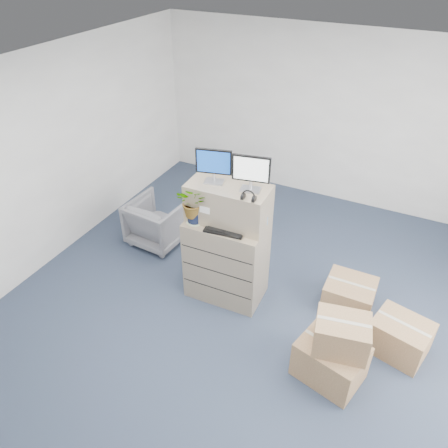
{
  "coord_description": "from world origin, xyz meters",
  "views": [
    {
      "loc": [
        1.39,
        -3.25,
        3.97
      ],
      "look_at": [
        -0.44,
        0.4,
        1.15
      ],
      "focal_mm": 35.0,
      "sensor_mm": 36.0,
      "label": 1
    }
  ],
  "objects_px": {
    "filing_cabinet_lower": "(226,259)",
    "water_bottle": "(232,211)",
    "monitor_left": "(214,164)",
    "monitor_right": "(251,171)",
    "keyboard": "(225,231)",
    "office_chair": "(157,220)",
    "potted_plant": "(194,206)"
  },
  "relations": [
    {
      "from": "monitor_left",
      "to": "monitor_right",
      "type": "xyz_separation_m",
      "value": [
        0.44,
        0.02,
        0.0
      ]
    },
    {
      "from": "potted_plant",
      "to": "keyboard",
      "type": "bearing_deg",
      "value": -2.4
    },
    {
      "from": "office_chair",
      "to": "filing_cabinet_lower",
      "type": "bearing_deg",
      "value": 162.8
    },
    {
      "from": "monitor_right",
      "to": "keyboard",
      "type": "distance_m",
      "value": 0.75
    },
    {
      "from": "filing_cabinet_lower",
      "to": "water_bottle",
      "type": "xyz_separation_m",
      "value": [
        0.05,
        0.04,
        0.7
      ]
    },
    {
      "from": "monitor_right",
      "to": "potted_plant",
      "type": "height_order",
      "value": "monitor_right"
    },
    {
      "from": "monitor_left",
      "to": "potted_plant",
      "type": "bearing_deg",
      "value": -142.54
    },
    {
      "from": "filing_cabinet_lower",
      "to": "monitor_right",
      "type": "height_order",
      "value": "monitor_right"
    },
    {
      "from": "filing_cabinet_lower",
      "to": "monitor_right",
      "type": "xyz_separation_m",
      "value": [
        0.25,
        0.07,
        1.25
      ]
    },
    {
      "from": "monitor_left",
      "to": "water_bottle",
      "type": "xyz_separation_m",
      "value": [
        0.23,
        -0.01,
        -0.54
      ]
    },
    {
      "from": "keyboard",
      "to": "water_bottle",
      "type": "xyz_separation_m",
      "value": [
        -0.01,
        0.2,
        0.14
      ]
    },
    {
      "from": "potted_plant",
      "to": "monitor_right",
      "type": "bearing_deg",
      "value": 20.26
    },
    {
      "from": "water_bottle",
      "to": "office_chair",
      "type": "bearing_deg",
      "value": 160.59
    },
    {
      "from": "filing_cabinet_lower",
      "to": "monitor_right",
      "type": "relative_size",
      "value": 2.65
    },
    {
      "from": "monitor_right",
      "to": "potted_plant",
      "type": "distance_m",
      "value": 0.79
    },
    {
      "from": "water_bottle",
      "to": "office_chair",
      "type": "relative_size",
      "value": 0.4
    },
    {
      "from": "monitor_left",
      "to": "keyboard",
      "type": "bearing_deg",
      "value": -56.1
    },
    {
      "from": "keyboard",
      "to": "office_chair",
      "type": "relative_size",
      "value": 0.6
    },
    {
      "from": "keyboard",
      "to": "water_bottle",
      "type": "distance_m",
      "value": 0.24
    },
    {
      "from": "potted_plant",
      "to": "office_chair",
      "type": "xyz_separation_m",
      "value": [
        -1.07,
        0.7,
        -0.94
      ]
    },
    {
      "from": "monitor_left",
      "to": "water_bottle",
      "type": "distance_m",
      "value": 0.59
    },
    {
      "from": "potted_plant",
      "to": "office_chair",
      "type": "height_order",
      "value": "potted_plant"
    },
    {
      "from": "water_bottle",
      "to": "filing_cabinet_lower",
      "type": "bearing_deg",
      "value": -143.03
    },
    {
      "from": "monitor_right",
      "to": "office_chair",
      "type": "xyz_separation_m",
      "value": [
        -1.66,
        0.48,
        -1.42
      ]
    },
    {
      "from": "keyboard",
      "to": "office_chair",
      "type": "xyz_separation_m",
      "value": [
        -1.46,
        0.71,
        -0.73
      ]
    },
    {
      "from": "filing_cabinet_lower",
      "to": "monitor_left",
      "type": "bearing_deg",
      "value": 162.94
    },
    {
      "from": "filing_cabinet_lower",
      "to": "monitor_left",
      "type": "xyz_separation_m",
      "value": [
        -0.18,
        0.05,
        1.24
      ]
    },
    {
      "from": "monitor_right",
      "to": "keyboard",
      "type": "height_order",
      "value": "monitor_right"
    },
    {
      "from": "monitor_right",
      "to": "water_bottle",
      "type": "height_order",
      "value": "monitor_right"
    },
    {
      "from": "potted_plant",
      "to": "filing_cabinet_lower",
      "type": "bearing_deg",
      "value": 23.57
    },
    {
      "from": "monitor_left",
      "to": "water_bottle",
      "type": "relative_size",
      "value": 1.33
    },
    {
      "from": "monitor_left",
      "to": "office_chair",
      "type": "xyz_separation_m",
      "value": [
        -1.22,
        0.5,
        -1.41
      ]
    }
  ]
}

